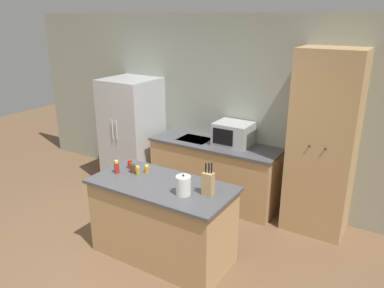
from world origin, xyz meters
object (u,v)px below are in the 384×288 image
(spice_bottle_short_red, at_px, (117,167))
(spice_bottle_pale_salt, at_px, (138,171))
(knife_block, at_px, (208,183))
(microwave, at_px, (233,134))
(spice_bottle_tall_dark, at_px, (147,169))
(spice_bottle_green_herb, at_px, (130,164))
(spice_bottle_amber_oil, at_px, (133,168))
(fire_extinguisher, at_px, (104,165))
(refrigerator, at_px, (132,132))
(kettle, at_px, (183,185))
(pantry_cabinet, at_px, (323,144))

(spice_bottle_short_red, xyz_separation_m, spice_bottle_pale_salt, (0.23, 0.08, -0.02))
(knife_block, bearing_deg, spice_bottle_pale_salt, 179.44)
(spice_bottle_short_red, bearing_deg, microwave, 66.36)
(microwave, distance_m, spice_bottle_tall_dark, 1.45)
(spice_bottle_tall_dark, xyz_separation_m, spice_bottle_green_herb, (-0.24, 0.00, 0.00))
(knife_block, bearing_deg, spice_bottle_short_red, -176.18)
(spice_bottle_amber_oil, bearing_deg, fire_extinguisher, 144.80)
(spice_bottle_green_herb, bearing_deg, refrigerator, 129.72)
(spice_bottle_pale_salt, height_order, fire_extinguisher, spice_bottle_pale_salt)
(spice_bottle_pale_salt, xyz_separation_m, fire_extinguisher, (-1.79, 1.22, -0.74))
(spice_bottle_short_red, relative_size, spice_bottle_amber_oil, 1.36)
(microwave, distance_m, spice_bottle_pale_salt, 1.56)
(knife_block, bearing_deg, fire_extinguisher, 155.46)
(knife_block, relative_size, fire_extinguisher, 0.78)
(microwave, bearing_deg, refrigerator, -174.87)
(refrigerator, bearing_deg, microwave, 5.13)
(spice_bottle_short_red, height_order, spice_bottle_green_herb, spice_bottle_short_red)
(spice_bottle_green_herb, bearing_deg, spice_bottle_short_red, -99.64)
(spice_bottle_pale_salt, relative_size, fire_extinguisher, 0.24)
(spice_bottle_pale_salt, xyz_separation_m, kettle, (0.69, -0.14, 0.05))
(microwave, relative_size, spice_bottle_amber_oil, 4.41)
(spice_bottle_tall_dark, relative_size, spice_bottle_green_herb, 0.92)
(spice_bottle_pale_salt, bearing_deg, refrigerator, 132.52)
(refrigerator, distance_m, pantry_cabinet, 2.88)
(refrigerator, relative_size, fire_extinguisher, 3.82)
(spice_bottle_amber_oil, bearing_deg, knife_block, -1.68)
(spice_bottle_short_red, distance_m, kettle, 0.93)
(refrigerator, xyz_separation_m, fire_extinguisher, (-0.57, -0.11, -0.64))
(microwave, xyz_separation_m, spice_bottle_short_red, (-0.69, -1.57, -0.09))
(spice_bottle_tall_dark, bearing_deg, refrigerator, 135.80)
(knife_block, distance_m, fire_extinguisher, 3.07)
(refrigerator, distance_m, spice_bottle_green_herb, 1.60)
(fire_extinguisher, bearing_deg, knife_block, -24.54)
(microwave, height_order, fire_extinguisher, microwave)
(spice_bottle_tall_dark, bearing_deg, pantry_cabinet, 39.86)
(refrigerator, xyz_separation_m, knife_block, (2.12, -1.34, 0.17))
(spice_bottle_amber_oil, height_order, spice_bottle_green_herb, spice_bottle_amber_oil)
(spice_bottle_green_herb, bearing_deg, pantry_cabinet, 35.87)
(refrigerator, bearing_deg, fire_extinguisher, -168.92)
(spice_bottle_pale_salt, bearing_deg, spice_bottle_short_red, -160.12)
(pantry_cabinet, bearing_deg, microwave, 177.87)
(spice_bottle_tall_dark, distance_m, spice_bottle_pale_salt, 0.11)
(spice_bottle_short_red, bearing_deg, spice_bottle_tall_dark, 34.16)
(kettle, bearing_deg, pantry_cabinet, 58.92)
(spice_bottle_green_herb, height_order, kettle, kettle)
(pantry_cabinet, distance_m, knife_block, 1.63)
(spice_bottle_pale_salt, bearing_deg, spice_bottle_green_herb, 152.48)
(refrigerator, height_order, knife_block, refrigerator)
(microwave, xyz_separation_m, knife_block, (0.45, -1.49, -0.03))
(spice_bottle_tall_dark, xyz_separation_m, spice_bottle_short_red, (-0.28, -0.19, 0.03))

